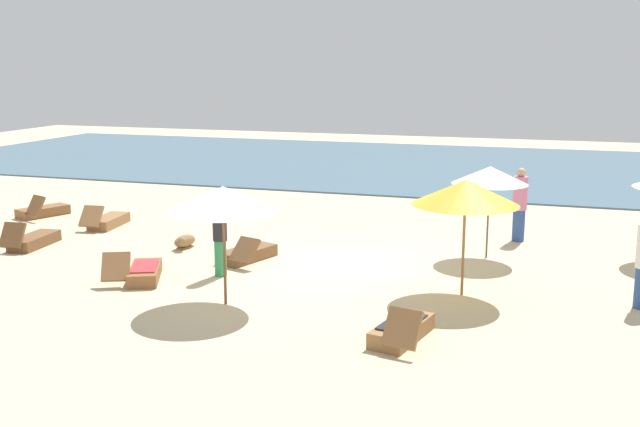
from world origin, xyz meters
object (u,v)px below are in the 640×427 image
dog (184,241)px  surfboard (213,213)px  person_2 (220,234)px  lounger_0 (107,221)px  umbrella_1 (490,175)px  person_0 (520,204)px  lounger_3 (42,211)px  lounger_6 (32,240)px  lounger_4 (402,330)px  umbrella_4 (466,192)px  umbrella_3 (223,199)px  lounger_5 (142,272)px  lounger_2 (247,254)px

dog → surfboard: 4.29m
person_2 → surfboard: (-3.11, 6.03, -0.90)m
person_2 → lounger_0: bearing=145.7°
umbrella_1 → person_0: size_ratio=1.15×
lounger_3 → lounger_6: 3.89m
lounger_4 → umbrella_4: bearing=77.4°
lounger_4 → person_0: 8.07m
umbrella_4 → person_2: umbrella_4 is taller
umbrella_3 → person_0: umbrella_3 is taller
lounger_5 → surfboard: 7.05m
lounger_2 → dog: bearing=162.9°
person_2 → surfboard: bearing=117.3°
lounger_2 → person_0: size_ratio=0.94×
lounger_0 → umbrella_4: bearing=-17.6°
person_0 → surfboard: 9.15m
lounger_4 → person_2: person_2 is taller
lounger_5 → person_0: 9.64m
dog → umbrella_1: bearing=10.9°
lounger_2 → dog: size_ratio=2.33×
umbrella_3 → umbrella_4: size_ratio=0.99×
umbrella_1 → person_0: (0.61, 1.98, -1.01)m
lounger_4 → person_0: (1.41, 7.91, 0.79)m
lounger_5 → dog: (-0.44, 2.74, 0.01)m
person_0 → person_2: size_ratio=1.05×
umbrella_1 → lounger_6: size_ratio=1.29×
lounger_4 → lounger_6: (-10.16, 3.51, -0.01)m
dog → lounger_2: bearing=-17.1°
lounger_2 → person_0: (5.90, 3.98, 0.80)m
lounger_4 → surfboard: bearing=131.6°
lounger_3 → person_2: person_2 is taller
lounger_3 → person_2: bearing=-27.9°
umbrella_1 → lounger_0: bearing=179.0°
surfboard → lounger_2: bearing=-56.1°
lounger_5 → person_2: bearing=29.3°
lounger_6 → person_0: size_ratio=0.89×
umbrella_3 → surfboard: (-4.04, 7.79, -2.03)m
umbrella_1 → umbrella_4: 3.10m
umbrella_3 → lounger_4: umbrella_3 is taller
surfboard → lounger_6: bearing=-116.1°
lounger_0 → lounger_3: (-2.65, 0.62, 0.00)m
person_0 → person_2: bearing=-138.3°
umbrella_3 → lounger_4: bearing=-13.1°
lounger_4 → lounger_5: 6.26m
umbrella_4 → dog: size_ratio=3.02×
umbrella_3 → lounger_3: bearing=146.0°
umbrella_4 → person_0: size_ratio=1.22×
umbrella_3 → dog: 5.00m
umbrella_4 → lounger_3: 13.68m
umbrella_4 → lounger_6: size_ratio=1.37×
umbrella_1 → dog: 7.59m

